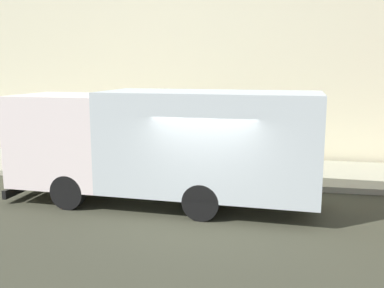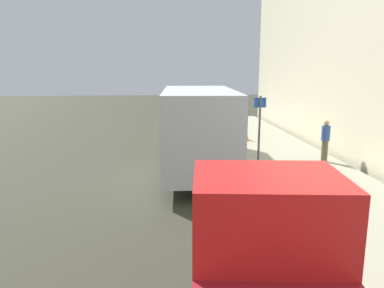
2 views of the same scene
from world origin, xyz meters
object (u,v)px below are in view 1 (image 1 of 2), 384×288
Objects in this scene: large_utility_truck at (163,142)px; traffic_cone_orange at (59,156)px; street_sign_post at (193,130)px; pedestrian_walking at (199,137)px.

large_utility_truck reaches higher than traffic_cone_orange.
street_sign_post is (2.28, -0.39, 0.00)m from large_utility_truck.
large_utility_truck reaches higher than pedestrian_walking.
pedestrian_walking is 2.24× the size of traffic_cone_orange.
pedestrian_walking is 5.15m from traffic_cone_orange.
traffic_cone_orange is 0.28× the size of street_sign_post.
traffic_cone_orange is at bearing 83.71° from street_sign_post.
street_sign_post reaches higher than traffic_cone_orange.
large_utility_truck is 5.00m from pedestrian_walking.
pedestrian_walking is at bearing -65.33° from traffic_cone_orange.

